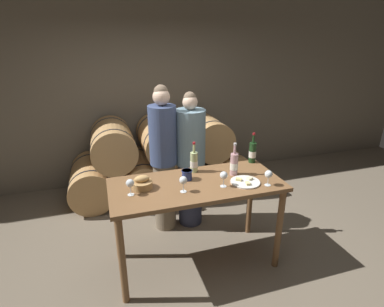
% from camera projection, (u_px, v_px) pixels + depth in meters
% --- Properties ---
extents(ground_plane, '(10.00, 10.00, 0.00)m').
position_uv_depth(ground_plane, '(196.00, 261.00, 3.22)').
color(ground_plane, '#726654').
extents(stone_wall_back, '(10.00, 0.12, 3.20)m').
position_uv_depth(stone_wall_back, '(151.00, 82.00, 4.70)').
color(stone_wall_back, '#706656').
rests_on(stone_wall_back, ground_plane).
extents(barrel_stack, '(2.70, 0.97, 1.15)m').
position_uv_depth(barrel_stack, '(162.00, 159.00, 4.55)').
color(barrel_stack, tan).
rests_on(barrel_stack, ground_plane).
extents(tasting_table, '(1.66, 0.74, 0.94)m').
position_uv_depth(tasting_table, '(196.00, 195.00, 2.93)').
color(tasting_table, brown).
rests_on(tasting_table, ground_plane).
extents(person_left, '(0.32, 0.32, 1.78)m').
position_uv_depth(person_left, '(164.00, 159.00, 3.51)').
color(person_left, '#756651').
rests_on(person_left, ground_plane).
extents(person_right, '(0.36, 0.36, 1.69)m').
position_uv_depth(person_right, '(190.00, 161.00, 3.62)').
color(person_right, '#2D334C').
rests_on(person_right, ground_plane).
extents(wine_bottle_red, '(0.08, 0.08, 0.34)m').
position_uv_depth(wine_bottle_red, '(253.00, 152.00, 3.33)').
color(wine_bottle_red, '#193819').
rests_on(wine_bottle_red, tasting_table).
extents(wine_bottle_white, '(0.08, 0.08, 0.33)m').
position_uv_depth(wine_bottle_white, '(194.00, 162.00, 3.09)').
color(wine_bottle_white, '#ADBC7F').
rests_on(wine_bottle_white, tasting_table).
extents(wine_bottle_rose, '(0.08, 0.08, 0.34)m').
position_uv_depth(wine_bottle_rose, '(234.00, 164.00, 3.02)').
color(wine_bottle_rose, '#BC8E93').
rests_on(wine_bottle_rose, tasting_table).
extents(blue_crock, '(0.11, 0.11, 0.10)m').
position_uv_depth(blue_crock, '(187.00, 174.00, 2.94)').
color(blue_crock, navy).
rests_on(blue_crock, tasting_table).
extents(bread_basket, '(0.19, 0.19, 0.13)m').
position_uv_depth(bread_basket, '(142.00, 183.00, 2.77)').
color(bread_basket, '#A87F4C').
rests_on(bread_basket, tasting_table).
extents(cheese_plate, '(0.29, 0.29, 0.04)m').
position_uv_depth(cheese_plate, '(245.00, 182.00, 2.89)').
color(cheese_plate, white).
rests_on(cheese_plate, tasting_table).
extents(wine_glass_far_left, '(0.07, 0.07, 0.15)m').
position_uv_depth(wine_glass_far_left, '(130.00, 184.00, 2.63)').
color(wine_glass_far_left, white).
rests_on(wine_glass_far_left, tasting_table).
extents(wine_glass_left, '(0.07, 0.07, 0.15)m').
position_uv_depth(wine_glass_left, '(183.00, 181.00, 2.68)').
color(wine_glass_left, white).
rests_on(wine_glass_left, tasting_table).
extents(wine_glass_center, '(0.07, 0.07, 0.15)m').
position_uv_depth(wine_glass_center, '(224.00, 176.00, 2.78)').
color(wine_glass_center, white).
rests_on(wine_glass_center, tasting_table).
extents(wine_glass_right, '(0.07, 0.07, 0.15)m').
position_uv_depth(wine_glass_right, '(269.00, 175.00, 2.80)').
color(wine_glass_right, white).
rests_on(wine_glass_right, tasting_table).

